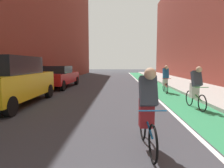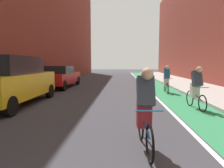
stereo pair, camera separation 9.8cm
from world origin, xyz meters
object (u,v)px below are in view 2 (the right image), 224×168
Objects in this scene: parked_suv_yellow_cab at (13,80)px; cyclist_trailing at (167,78)px; cyclist_mid at (196,88)px; cyclist_lead at (145,107)px; parked_sedan_red at (60,76)px.

cyclist_trailing is at bearing 28.71° from parked_suv_yellow_cab.
cyclist_mid reaches higher than cyclist_trailing.
parked_sedan_red is at bearing 115.62° from cyclist_lead.
parked_sedan_red is 2.87× the size of cyclist_trailing.
cyclist_mid is at bearing 57.56° from cyclist_lead.
parked_suv_yellow_cab is at bearing 177.21° from cyclist_mid.
parked_suv_yellow_cab reaches higher than parked_sedan_red.
parked_sedan_red is 2.78× the size of cyclist_lead.
cyclist_lead reaches higher than parked_sedan_red.
cyclist_mid is 1.00× the size of cyclist_trailing.
parked_suv_yellow_cab is at bearing -89.98° from parked_sedan_red.
parked_suv_yellow_cab is 2.83× the size of cyclist_mid.
cyclist_trailing is at bearing -18.02° from parked_sedan_red.
cyclist_mid is (7.15, -0.35, -0.21)m from parked_suv_yellow_cab.
cyclist_lead reaches higher than cyclist_mid.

